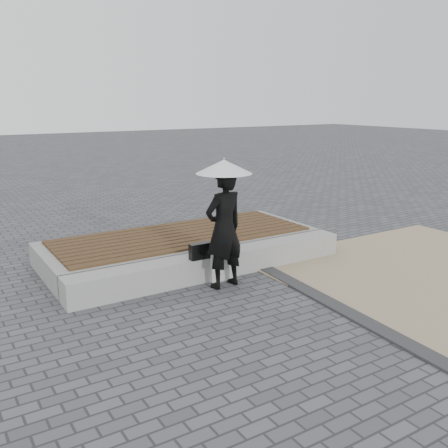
{
  "coord_description": "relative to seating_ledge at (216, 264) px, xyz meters",
  "views": [
    {
      "loc": [
        -4.03,
        -5.11,
        2.83
      ],
      "look_at": [
        -0.14,
        1.12,
        1.0
      ],
      "focal_mm": 40.04,
      "sensor_mm": 36.0,
      "label": 1
    }
  ],
  "objects": [
    {
      "name": "ground",
      "position": [
        0.0,
        -1.6,
        -0.2
      ],
      "size": [
        80.0,
        80.0,
        0.0
      ],
      "primitive_type": "plane",
      "color": "#515156",
      "rests_on": "ground"
    },
    {
      "name": "terrazzo_zone",
      "position": [
        3.2,
        -2.1,
        -0.19
      ],
      "size": [
        5.0,
        5.0,
        0.02
      ],
      "primitive_type": "cube",
      "color": "tan",
      "rests_on": "ground"
    },
    {
      "name": "edging_band",
      "position": [
        0.75,
        -2.1,
        -0.18
      ],
      "size": [
        0.61,
        5.2,
        0.04
      ],
      "primitive_type": "cube",
      "rotation": [
        0.0,
        0.0,
        -0.07
      ],
      "color": "#323234",
      "rests_on": "ground"
    },
    {
      "name": "seating_ledge",
      "position": [
        0.0,
        0.0,
        0.0
      ],
      "size": [
        5.0,
        0.45,
        0.4
      ],
      "primitive_type": "cube",
      "color": "#9B9B96",
      "rests_on": "ground"
    },
    {
      "name": "timber_platform",
      "position": [
        0.0,
        1.2,
        0.0
      ],
      "size": [
        5.0,
        2.0,
        0.4
      ],
      "primitive_type": "cube",
      "color": "gray",
      "rests_on": "ground"
    },
    {
      "name": "timber_decking",
      "position": [
        0.0,
        1.2,
        0.22
      ],
      "size": [
        4.6,
        1.8,
        0.04
      ],
      "primitive_type": null,
      "color": "brown",
      "rests_on": "timber_platform"
    },
    {
      "name": "woman",
      "position": [
        -0.14,
        -0.48,
        0.73
      ],
      "size": [
        0.74,
        0.54,
        1.86
      ],
      "primitive_type": "imported",
      "rotation": [
        0.0,
        0.0,
        3.29
      ],
      "color": "black",
      "rests_on": "ground"
    },
    {
      "name": "parasol",
      "position": [
        -0.14,
        -0.48,
        1.67
      ],
      "size": [
        0.84,
        0.84,
        1.07
      ],
      "rotation": [
        0.0,
        0.0,
        -0.41
      ],
      "color": "#BCBCC1",
      "rests_on": "ground"
    },
    {
      "name": "handbag",
      "position": [
        -0.38,
        -0.17,
        0.33
      ],
      "size": [
        0.36,
        0.13,
        0.25
      ],
      "primitive_type": "cube",
      "rotation": [
        0.0,
        0.0,
        -0.0
      ],
      "color": "black",
      "rests_on": "seating_ledge"
    },
    {
      "name": "canvas_tote",
      "position": [
        -0.02,
        -0.21,
        0.02
      ],
      "size": [
        0.44,
        0.22,
        0.45
      ],
      "primitive_type": "cube",
      "rotation": [
        0.0,
        0.0,
        -0.09
      ],
      "color": "beige",
      "rests_on": "ground"
    },
    {
      "name": "magazine",
      "position": [
        -0.02,
        -0.26,
        0.25
      ],
      "size": [
        0.37,
        0.3,
        0.01
      ],
      "primitive_type": "cube",
      "rotation": [
        0.0,
        0.0,
        -0.18
      ],
      "color": "red",
      "rests_on": "canvas_tote"
    }
  ]
}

